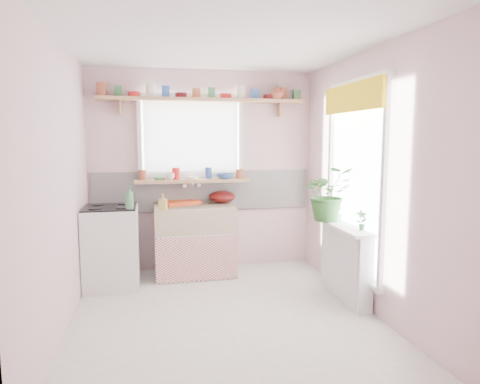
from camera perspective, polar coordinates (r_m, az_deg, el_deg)
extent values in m
plane|color=white|center=(4.18, -1.97, -16.21)|extent=(3.20, 3.20, 0.00)
plane|color=white|center=(3.93, -2.14, 19.51)|extent=(3.20, 3.20, 0.00)
plane|color=beige|center=(5.44, -4.93, 2.83)|extent=(2.80, 0.00, 2.80)
plane|color=beige|center=(2.32, 4.72, -3.06)|extent=(2.80, 0.00, 2.80)
plane|color=beige|center=(3.88, -22.89, 0.54)|extent=(0.00, 3.20, 3.20)
plane|color=beige|center=(4.32, 16.56, 1.44)|extent=(0.00, 3.20, 3.20)
cube|color=white|center=(5.45, -4.88, 0.20)|extent=(2.74, 0.03, 0.50)
cube|color=#C47F86|center=(5.47, -4.85, -1.88)|extent=(2.74, 0.02, 0.12)
cube|color=white|center=(5.40, -6.56, 7.03)|extent=(1.20, 0.01, 1.00)
cube|color=white|center=(5.34, -6.49, 7.03)|extent=(1.15, 0.02, 0.95)
cube|color=white|center=(4.50, 15.30, 1.69)|extent=(0.01, 1.10, 1.90)
cube|color=yellow|center=(4.46, 14.66, 12.10)|extent=(0.03, 1.20, 0.28)
cube|color=white|center=(5.29, -6.04, -8.03)|extent=(0.85, 0.55, 0.55)
cube|color=#C8483A|center=(5.02, -5.71, -8.86)|extent=(0.95, 0.02, 0.53)
cube|color=#BEAA8B|center=(5.20, -6.10, -3.50)|extent=(0.95, 0.55, 0.30)
cylinder|color=silver|center=(5.39, -6.43, 1.17)|extent=(0.03, 0.22, 0.03)
cube|color=white|center=(5.00, -16.74, -7.13)|extent=(0.58, 0.58, 0.90)
cube|color=black|center=(4.91, -16.94, -1.98)|extent=(0.56, 0.56, 0.02)
cylinder|color=black|center=(4.79, -18.76, -2.10)|extent=(0.14, 0.14, 0.01)
cylinder|color=black|center=(4.76, -15.41, -2.02)|extent=(0.14, 0.14, 0.01)
cylinder|color=black|center=(5.06, -18.38, -1.59)|extent=(0.14, 0.14, 0.01)
cylinder|color=black|center=(5.04, -15.22, -1.52)|extent=(0.14, 0.14, 0.01)
cube|color=white|center=(4.62, 13.87, -9.19)|extent=(0.15, 0.90, 0.75)
cube|color=white|center=(4.51, 13.68, -4.53)|extent=(0.22, 0.95, 0.03)
cube|color=tan|center=(5.31, -6.36, 1.52)|extent=(1.40, 0.22, 0.04)
cube|color=tan|center=(5.31, -4.86, 12.12)|extent=(2.52, 0.24, 0.04)
cylinder|color=#A55133|center=(5.31, -17.94, 12.68)|extent=(0.11, 0.11, 0.12)
cylinder|color=#3F7F4C|center=(5.29, -15.93, 12.77)|extent=(0.11, 0.11, 0.12)
cylinder|color=red|center=(5.28, -13.91, 12.52)|extent=(0.11, 0.11, 0.06)
cylinder|color=silver|center=(5.28, -11.90, 12.90)|extent=(0.11, 0.11, 0.12)
cylinder|color=#3359A5|center=(5.28, -9.88, 12.94)|extent=(0.11, 0.11, 0.12)
cylinder|color=#590F14|center=(5.29, -7.86, 12.65)|extent=(0.11, 0.11, 0.06)
cylinder|color=#A55133|center=(5.31, -5.86, 12.98)|extent=(0.11, 0.11, 0.12)
cylinder|color=#3F7F4C|center=(5.33, -3.87, 12.98)|extent=(0.11, 0.11, 0.12)
cylinder|color=red|center=(5.36, -1.90, 12.64)|extent=(0.11, 0.11, 0.06)
cylinder|color=silver|center=(5.40, 0.05, 12.93)|extent=(0.11, 0.11, 0.12)
cylinder|color=#3359A5|center=(5.44, 1.97, 12.88)|extent=(0.11, 0.11, 0.12)
cylinder|color=#590F14|center=(5.48, 3.86, 12.51)|extent=(0.11, 0.11, 0.06)
cylinder|color=#A55133|center=(5.53, 5.72, 12.75)|extent=(0.11, 0.11, 0.12)
cylinder|color=#3F7F4C|center=(5.59, 7.54, 12.67)|extent=(0.11, 0.11, 0.12)
cylinder|color=#A55133|center=(5.28, -13.09, 2.22)|extent=(0.11, 0.11, 0.12)
cylinder|color=#3F7F4C|center=(5.28, -10.84, 2.28)|extent=(0.11, 0.11, 0.12)
cylinder|color=red|center=(5.29, -8.60, 2.01)|extent=(0.11, 0.11, 0.06)
cylinder|color=silver|center=(5.31, -6.37, 2.38)|extent=(0.11, 0.11, 0.12)
cylinder|color=#3359A5|center=(5.33, -4.16, 2.43)|extent=(0.11, 0.11, 0.12)
cylinder|color=#590F14|center=(5.36, -1.97, 2.15)|extent=(0.11, 0.11, 0.06)
cylinder|color=#A55133|center=(5.40, 0.19, 2.51)|extent=(0.11, 0.11, 0.12)
cube|color=#EE4615|center=(5.35, -8.07, -1.35)|extent=(0.54, 0.48, 0.04)
ellipsoid|color=#550F0E|center=(5.41, -2.39, -0.63)|extent=(0.39, 0.39, 0.15)
imported|color=#2F6628|center=(4.69, 11.66, -0.20)|extent=(0.55, 0.49, 0.59)
imported|color=white|center=(4.89, 12.32, -3.00)|extent=(0.35, 0.35, 0.07)
imported|color=#265F29|center=(4.29, 15.92, -3.65)|extent=(0.11, 0.08, 0.20)
imported|color=#D6CE5F|center=(4.94, -10.24, -1.30)|extent=(0.10, 0.11, 0.18)
imported|color=silver|center=(5.23, -9.32, 2.07)|extent=(0.11, 0.11, 0.09)
imported|color=#2F5B9A|center=(5.30, -2.00, 2.12)|extent=(0.23, 0.23, 0.07)
imported|color=#A74B33|center=(5.45, 4.99, 13.10)|extent=(0.21, 0.21, 0.17)
imported|color=#458A54|center=(4.66, -14.54, -0.72)|extent=(0.12, 0.12, 0.25)
sphere|color=orange|center=(4.88, 12.33, -2.33)|extent=(0.08, 0.08, 0.08)
sphere|color=orange|center=(4.93, 12.83, -2.24)|extent=(0.08, 0.08, 0.08)
sphere|color=orange|center=(4.87, 11.70, -2.32)|extent=(0.08, 0.08, 0.08)
cylinder|color=gold|center=(4.84, 12.79, -2.30)|extent=(0.18, 0.04, 0.10)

